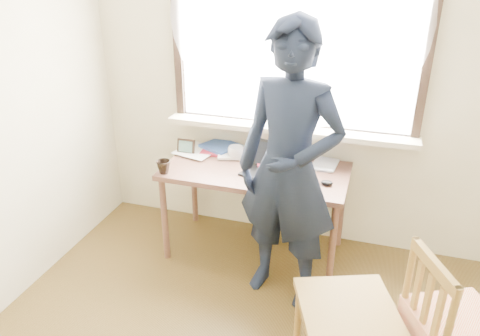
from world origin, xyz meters
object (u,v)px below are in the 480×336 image
(mug_dark, at_px, (164,167))
(person, at_px, (289,170))
(desk, at_px, (256,178))
(mug_white, at_px, (236,152))
(side_chair, at_px, (452,331))
(laptop, at_px, (268,166))
(work_chair, at_px, (346,316))

(mug_dark, xyz_separation_m, person, (0.91, -0.12, 0.16))
(desk, distance_m, mug_white, 0.26)
(mug_dark, relative_size, person, 0.06)
(desk, height_order, mug_dark, mug_dark)
(desk, xyz_separation_m, person, (0.32, -0.38, 0.28))
(desk, distance_m, mug_dark, 0.66)
(mug_white, distance_m, person, 0.74)
(mug_white, bearing_deg, person, -45.56)
(mug_dark, bearing_deg, mug_white, 44.23)
(mug_dark, height_order, person, person)
(mug_white, xyz_separation_m, side_chair, (1.46, -1.13, -0.28))
(laptop, bearing_deg, mug_white, 149.52)
(desk, xyz_separation_m, laptop, (0.10, -0.04, 0.12))
(desk, bearing_deg, side_chair, -38.30)
(desk, relative_size, laptop, 3.64)
(desk, distance_m, side_chair, 1.62)
(work_chair, distance_m, person, 0.90)
(work_chair, xyz_separation_m, side_chair, (0.50, -0.02, 0.06))
(laptop, distance_m, work_chair, 1.21)
(side_chair, bearing_deg, mug_white, 142.11)
(mug_dark, bearing_deg, laptop, 17.76)
(mug_white, height_order, person, person)
(side_chair, bearing_deg, mug_dark, 158.35)
(desk, relative_size, work_chair, 2.15)
(laptop, height_order, work_chair, laptop)
(desk, bearing_deg, work_chair, -52.10)
(mug_white, bearing_deg, desk, -35.07)
(mug_dark, bearing_deg, person, -7.64)
(person, bearing_deg, laptop, 134.27)
(mug_white, xyz_separation_m, work_chair, (0.96, -1.12, -0.34))
(laptop, height_order, mug_dark, laptop)
(mug_white, bearing_deg, laptop, -30.48)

